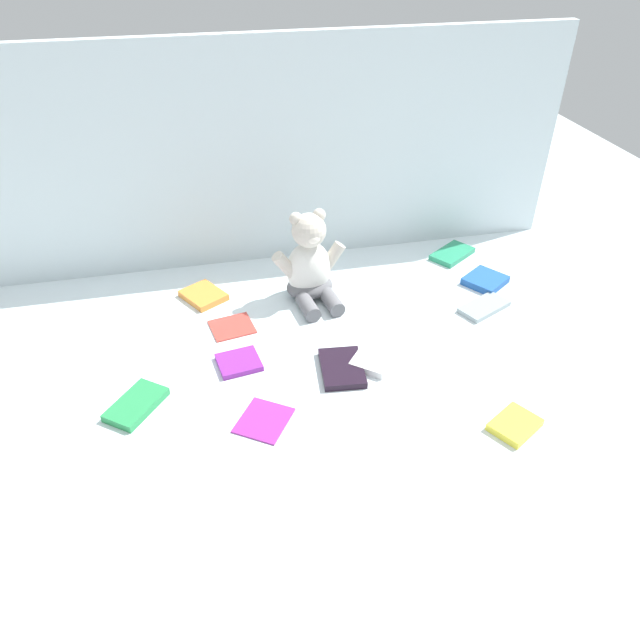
{
  "coord_description": "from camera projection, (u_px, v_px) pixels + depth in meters",
  "views": [
    {
      "loc": [
        -0.23,
        -1.18,
        0.9
      ],
      "look_at": [
        0.01,
        -0.1,
        0.1
      ],
      "focal_mm": 33.23,
      "sensor_mm": 36.0,
      "label": 1
    }
  ],
  "objects": [
    {
      "name": "book_case_1",
      "position": [
        264.0,
        420.0,
        1.24
      ],
      "size": [
        0.14,
        0.15,
        0.01
      ],
      "primitive_type": "cube",
      "rotation": [
        0.0,
        0.0,
        5.7
      ],
      "color": "#962B90",
      "rests_on": "ground_plane"
    },
    {
      "name": "backdrop_drape",
      "position": [
        277.0,
        155.0,
        1.64
      ],
      "size": [
        1.67,
        0.03,
        0.63
      ],
      "primitive_type": "cube",
      "color": "silver",
      "rests_on": "ground_plane"
    },
    {
      "name": "book_case_5",
      "position": [
        239.0,
        362.0,
        1.39
      ],
      "size": [
        0.11,
        0.1,
        0.01
      ],
      "primitive_type": "cube",
      "rotation": [
        0.0,
        0.0,
        1.73
      ],
      "color": "purple",
      "rests_on": "ground_plane"
    },
    {
      "name": "book_case_4",
      "position": [
        232.0,
        326.0,
        1.51
      ],
      "size": [
        0.12,
        0.11,
        0.01
      ],
      "primitive_type": "cube",
      "rotation": [
        0.0,
        0.0,
        1.75
      ],
      "color": "#C64037",
      "rests_on": "ground_plane"
    },
    {
      "name": "book_case_9",
      "position": [
        136.0,
        405.0,
        1.27
      ],
      "size": [
        0.14,
        0.15,
        0.02
      ],
      "primitive_type": "cube",
      "rotation": [
        0.0,
        0.0,
        5.63
      ],
      "color": "#288D4B",
      "rests_on": "ground_plane"
    },
    {
      "name": "book_case_7",
      "position": [
        515.0,
        425.0,
        1.22
      ],
      "size": [
        0.12,
        0.12,
        0.02
      ],
      "primitive_type": "cube",
      "rotation": [
        0.0,
        0.0,
        2.11
      ],
      "color": "yellow",
      "rests_on": "ground_plane"
    },
    {
      "name": "book_case_0",
      "position": [
        342.0,
        368.0,
        1.37
      ],
      "size": [
        0.11,
        0.15,
        0.02
      ],
      "primitive_type": "cube",
      "rotation": [
        0.0,
        0.0,
        6.18
      ],
      "color": "black",
      "rests_on": "ground_plane"
    },
    {
      "name": "book_case_6",
      "position": [
        452.0,
        254.0,
        1.81
      ],
      "size": [
        0.16,
        0.14,
        0.02
      ],
      "primitive_type": "cube",
      "rotation": [
        0.0,
        0.0,
        2.17
      ],
      "color": "#268C60",
      "rests_on": "ground_plane"
    },
    {
      "name": "ground_plane",
      "position": [
        307.0,
        330.0,
        1.5
      ],
      "size": [
        3.2,
        3.2,
        0.0
      ],
      "primitive_type": "plane",
      "color": "silver"
    },
    {
      "name": "teddy_bear",
      "position": [
        310.0,
        267.0,
        1.58
      ],
      "size": [
        0.21,
        0.19,
        0.25
      ],
      "rotation": [
        0.0,
        0.0,
        0.14
      ],
      "color": "white",
      "rests_on": "ground_plane"
    },
    {
      "name": "book_case_8",
      "position": [
        485.0,
        280.0,
        1.68
      ],
      "size": [
        0.14,
        0.14,
        0.02
      ],
      "primitive_type": "cube",
      "rotation": [
        0.0,
        0.0,
        5.32
      ],
      "color": "#1F53A4",
      "rests_on": "ground_plane"
    },
    {
      "name": "book_case_2",
      "position": [
        375.0,
        357.0,
        1.4
      ],
      "size": [
        0.14,
        0.15,
        0.02
      ],
      "primitive_type": "cube",
      "rotation": [
        0.0,
        0.0,
        5.6
      ],
      "color": "white",
      "rests_on": "ground_plane"
    },
    {
      "name": "book_case_10",
      "position": [
        204.0,
        295.0,
        1.62
      ],
      "size": [
        0.14,
        0.14,
        0.02
      ],
      "primitive_type": "cube",
      "rotation": [
        0.0,
        0.0,
        3.69
      ],
      "color": "orange",
      "rests_on": "ground_plane"
    },
    {
      "name": "book_case_3",
      "position": [
        484.0,
        307.0,
        1.58
      ],
      "size": [
        0.16,
        0.12,
        0.01
      ],
      "primitive_type": "cube",
      "rotation": [
        0.0,
        0.0,
        2.01
      ],
      "color": "#8F9FA5",
      "rests_on": "ground_plane"
    }
  ]
}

